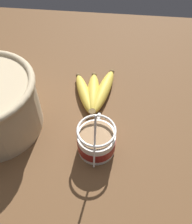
% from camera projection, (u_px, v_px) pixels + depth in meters
% --- Properties ---
extents(table, '(1.31, 1.31, 0.04)m').
position_uv_depth(table, '(94.00, 143.00, 0.70)').
color(table, brown).
rests_on(table, ground).
extents(coffee_mug, '(0.14, 0.10, 0.17)m').
position_uv_depth(coffee_mug, '(96.00, 141.00, 0.64)').
color(coffee_mug, white).
rests_on(coffee_mug, table).
extents(banana_bunch, '(0.21, 0.14, 0.04)m').
position_uv_depth(banana_bunch, '(95.00, 92.00, 0.77)').
color(banana_bunch, brown).
rests_on(banana_bunch, table).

